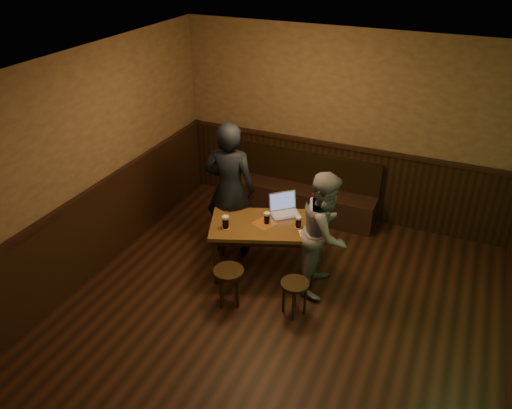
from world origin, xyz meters
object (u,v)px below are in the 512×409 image
object	(u,v)px
bench	(305,195)
pub_table	(264,230)
pint_mid	(267,218)
person_grey	(325,233)
laptop	(284,208)
pint_left	(226,222)
stool_left	(229,277)
pint_right	(298,222)
stool_right	(295,289)
person_suit	(230,190)

from	to	relation	value
bench	pub_table	bearing A→B (deg)	-90.00
pub_table	pint_mid	xyz separation A→B (m)	(0.03, 0.01, 0.17)
person_grey	laptop	bearing A→B (deg)	59.74
pub_table	bench	bearing A→B (deg)	68.87
pub_table	pint_left	world-z (taller)	pint_left
pub_table	pint_left	size ratio (longest dim) A/B	9.00
bench	person_grey	size ratio (longest dim) A/B	1.41
stool_left	pint_mid	bearing A→B (deg)	79.08
pint_mid	pint_right	size ratio (longest dim) A/B	1.04
stool_left	stool_right	bearing A→B (deg)	10.82
pint_mid	person_suit	xyz separation A→B (m)	(-0.63, 0.25, 0.14)
pub_table	stool_right	xyz separation A→B (m)	(0.64, -0.62, -0.27)
person_grey	pub_table	bearing A→B (deg)	87.86
stool_left	pint_left	bearing A→B (deg)	119.53
bench	pub_table	world-z (taller)	bench
pint_left	pint_mid	size ratio (longest dim) A/B	1.09
stool_right	person_grey	distance (m)	0.77
pub_table	stool_left	xyz separation A→B (m)	(-0.12, -0.77, -0.23)
stool_right	pub_table	bearing A→B (deg)	136.06
stool_right	laptop	xyz separation A→B (m)	(-0.52, 0.97, 0.43)
pint_mid	person_suit	world-z (taller)	person_suit
person_grey	person_suit	bearing A→B (deg)	77.07
pint_mid	pint_left	bearing A→B (deg)	-144.18
laptop	bench	bearing A→B (deg)	54.65
stool_right	pint_left	bearing A→B (deg)	162.38
stool_left	pint_right	xyz separation A→B (m)	(0.54, 0.85, 0.40)
stool_left	stool_right	distance (m)	0.78
bench	pint_mid	distance (m)	1.67
laptop	person_suit	size ratio (longest dim) A/B	0.25
laptop	person_suit	bearing A→B (deg)	145.78
stool_right	bench	bearing A→B (deg)	106.07
bench	stool_right	size ratio (longest dim) A/B	4.98
bench	pub_table	distance (m)	1.64
stool_right	person_grey	world-z (taller)	person_grey
stool_left	pint_right	distance (m)	1.09
bench	person_grey	world-z (taller)	person_grey
bench	stool_left	size ratio (longest dim) A/B	4.52
pint_left	pint_mid	distance (m)	0.52
pub_table	pint_mid	size ratio (longest dim) A/B	9.84
stool_left	person_grey	bearing A→B (deg)	40.56
pint_mid	pub_table	bearing A→B (deg)	-152.80
bench	pub_table	size ratio (longest dim) A/B	1.44
pint_right	pint_left	bearing A→B (deg)	-154.92
stool_left	pint_right	world-z (taller)	pint_right
person_suit	person_grey	xyz separation A→B (m)	(1.38, -0.25, -0.16)
pint_right	person_suit	xyz separation A→B (m)	(-1.02, 0.17, 0.15)
pint_right	person_suit	size ratio (longest dim) A/B	0.08
pint_mid	pint_right	xyz separation A→B (m)	(0.39, 0.08, -0.00)
pub_table	pint_right	world-z (taller)	pint_right
pint_right	person_grey	world-z (taller)	person_grey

